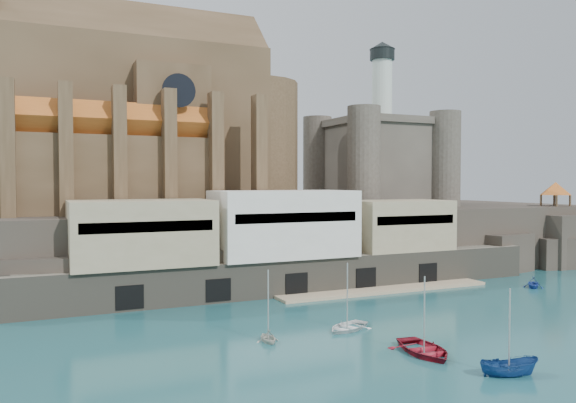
% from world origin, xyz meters
% --- Properties ---
extents(ground, '(300.00, 300.00, 0.00)m').
position_xyz_m(ground, '(0.00, 0.00, 0.00)').
color(ground, '#194D53').
rests_on(ground, ground).
extents(promontory, '(100.00, 36.00, 10.00)m').
position_xyz_m(promontory, '(-0.19, 39.37, 4.92)').
color(promontory, '#29231E').
rests_on(promontory, ground).
extents(quay, '(70.00, 12.00, 13.05)m').
position_xyz_m(quay, '(-10.19, 23.07, 6.07)').
color(quay, '#676152').
rests_on(quay, ground).
extents(church, '(47.00, 25.93, 30.51)m').
position_xyz_m(church, '(-24.13, 41.85, 22.13)').
color(church, '#4B3723').
rests_on(church, promontory).
extents(castle_keep, '(21.20, 21.20, 29.30)m').
position_xyz_m(castle_keep, '(16.08, 41.08, 18.31)').
color(castle_keep, '#464037').
rests_on(castle_keep, promontory).
extents(rock_outcrop, '(14.50, 10.50, 8.70)m').
position_xyz_m(rock_outcrop, '(42.00, 25.84, 4.02)').
color(rock_outcrop, '#29231E').
rests_on(rock_outcrop, ground).
extents(pavilion, '(6.40, 6.40, 5.40)m').
position_xyz_m(pavilion, '(42.00, 26.00, 12.73)').
color(pavilion, '#4B3723').
rests_on(pavilion, rock_outcrop).
extents(boat_0, '(4.78, 1.94, 6.50)m').
position_xyz_m(boat_0, '(-10.18, -5.65, 0.00)').
color(boat_0, maroon).
rests_on(boat_0, ground).
extents(boat_2, '(2.14, 2.12, 4.42)m').
position_xyz_m(boat_2, '(-7.87, -12.47, 0.00)').
color(boat_2, navy).
rests_on(boat_2, ground).
extents(boat_4, '(2.50, 1.55, 2.88)m').
position_xyz_m(boat_4, '(-20.60, 2.72, 0.00)').
color(boat_4, beige).
rests_on(boat_4, ground).
extents(boat_6, '(2.67, 3.83, 5.24)m').
position_xyz_m(boat_6, '(-12.08, 3.57, 0.00)').
color(boat_6, white).
rests_on(boat_6, ground).
extents(boat_7, '(3.32, 3.41, 3.43)m').
position_xyz_m(boat_7, '(21.35, 11.79, 0.00)').
color(boat_7, '#20409F').
rests_on(boat_7, ground).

